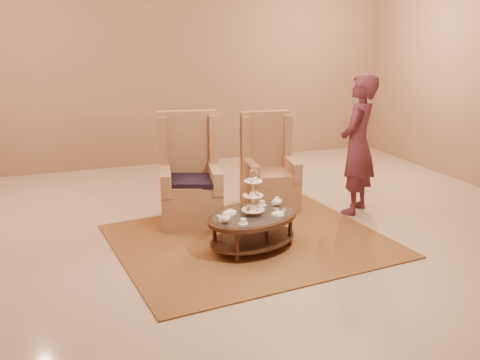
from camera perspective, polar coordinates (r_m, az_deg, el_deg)
name	(u,v)px	position (r m, az deg, el deg)	size (l,w,h in m)	color
ground	(258,244)	(6.12, 1.95, -6.81)	(8.00, 8.00, 0.00)	#BFA58E
ceiling	(258,244)	(6.12, 1.95, -6.81)	(8.00, 8.00, 0.02)	white
wall_back	(174,64)	(9.49, -7.11, 12.19)	(8.00, 0.04, 3.50)	#926A4F
rug	(250,241)	(6.19, 1.08, -6.47)	(3.21, 2.77, 0.02)	olive
tea_table	(253,221)	(5.86, 1.38, -4.38)	(1.28, 1.07, 0.92)	black
armchair_left	(190,185)	(6.73, -5.36, -0.54)	(0.87, 0.89, 1.37)	#A46F4D
armchair_right	(268,175)	(7.30, 3.03, 0.55)	(0.78, 0.80, 1.27)	#A46F4D
person	(358,145)	(7.06, 12.44, 3.68)	(0.78, 0.76, 1.82)	#4F222C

